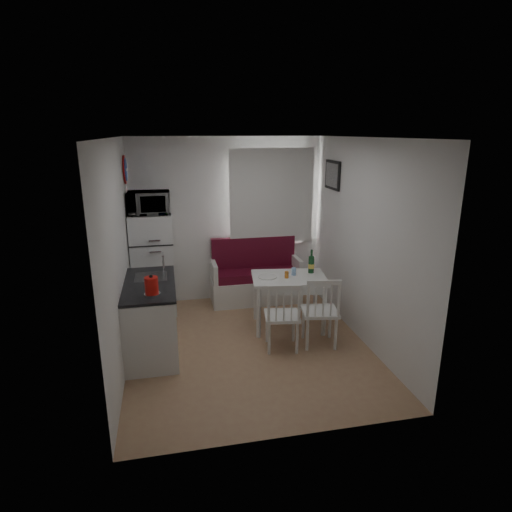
# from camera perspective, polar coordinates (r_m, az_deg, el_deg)

# --- Properties ---
(floor) EXTENTS (3.00, 3.50, 0.02)m
(floor) POSITION_cam_1_polar(r_m,az_deg,el_deg) (5.64, -0.97, -11.91)
(floor) COLOR tan
(floor) RESTS_ON ground
(ceiling) EXTENTS (3.00, 3.50, 0.02)m
(ceiling) POSITION_cam_1_polar(r_m,az_deg,el_deg) (4.97, -1.12, 15.52)
(ceiling) COLOR white
(ceiling) RESTS_ON wall_back
(wall_back) EXTENTS (3.00, 0.02, 2.60)m
(wall_back) POSITION_cam_1_polar(r_m,az_deg,el_deg) (6.84, -3.82, 4.73)
(wall_back) COLOR white
(wall_back) RESTS_ON floor
(wall_front) EXTENTS (3.00, 0.02, 2.60)m
(wall_front) POSITION_cam_1_polar(r_m,az_deg,el_deg) (3.55, 4.34, -6.43)
(wall_front) COLOR white
(wall_front) RESTS_ON floor
(wall_left) EXTENTS (0.02, 3.50, 2.60)m
(wall_left) POSITION_cam_1_polar(r_m,az_deg,el_deg) (5.11, -17.81, -0.04)
(wall_left) COLOR white
(wall_left) RESTS_ON floor
(wall_right) EXTENTS (0.02, 3.50, 2.60)m
(wall_right) POSITION_cam_1_polar(r_m,az_deg,el_deg) (5.63, 14.14, 1.73)
(wall_right) COLOR white
(wall_right) RESTS_ON floor
(window) EXTENTS (1.22, 0.06, 1.47)m
(window) POSITION_cam_1_polar(r_m,az_deg,el_deg) (6.88, 1.99, 7.58)
(window) COLOR white
(window) RESTS_ON wall_back
(curtain) EXTENTS (1.35, 0.02, 1.50)m
(curtain) POSITION_cam_1_polar(r_m,az_deg,el_deg) (6.81, 2.13, 7.91)
(curtain) COLOR white
(curtain) RESTS_ON wall_back
(kitchen_counter) EXTENTS (0.62, 1.32, 1.16)m
(kitchen_counter) POSITION_cam_1_polar(r_m,az_deg,el_deg) (5.51, -13.77, -7.86)
(kitchen_counter) COLOR white
(kitchen_counter) RESTS_ON floor
(wall_sign) EXTENTS (0.03, 0.40, 0.40)m
(wall_sign) POSITION_cam_1_polar(r_m,az_deg,el_deg) (6.38, -17.00, 10.95)
(wall_sign) COLOR #1B44A3
(wall_sign) RESTS_ON wall_left
(picture_frame) EXTENTS (0.04, 0.52, 0.42)m
(picture_frame) POSITION_cam_1_polar(r_m,az_deg,el_deg) (6.48, 10.15, 10.58)
(picture_frame) COLOR black
(picture_frame) RESTS_ON wall_right
(bench) EXTENTS (1.43, 0.55, 1.02)m
(bench) POSITION_cam_1_polar(r_m,az_deg,el_deg) (6.94, -0.07, -3.30)
(bench) COLOR white
(bench) RESTS_ON floor
(dining_table) EXTENTS (1.09, 0.83, 0.75)m
(dining_table) POSITION_cam_1_polar(r_m,az_deg,el_deg) (5.91, 4.41, -3.52)
(dining_table) COLOR white
(dining_table) RESTS_ON floor
(chair_left) EXTENTS (0.49, 0.47, 0.49)m
(chair_left) POSITION_cam_1_polar(r_m,az_deg,el_deg) (5.29, 3.78, -7.14)
(chair_left) COLOR white
(chair_left) RESTS_ON floor
(chair_right) EXTENTS (0.50, 0.49, 0.51)m
(chair_right) POSITION_cam_1_polar(r_m,az_deg,el_deg) (5.43, 8.91, -6.48)
(chair_right) COLOR white
(chair_right) RESTS_ON floor
(fridge) EXTENTS (0.61, 0.61, 1.52)m
(fridge) POSITION_cam_1_polar(r_m,az_deg,el_deg) (6.57, -13.53, -1.02)
(fridge) COLOR white
(fridge) RESTS_ON floor
(microwave) EXTENTS (0.59, 0.40, 0.33)m
(microwave) POSITION_cam_1_polar(r_m,az_deg,el_deg) (6.32, -14.09, 6.89)
(microwave) COLOR white
(microwave) RESTS_ON fridge
(kettle) EXTENTS (0.18, 0.18, 0.24)m
(kettle) POSITION_cam_1_polar(r_m,az_deg,el_deg) (4.89, -13.76, -3.88)
(kettle) COLOR red
(kettle) RESTS_ON kitchen_counter
(wine_bottle) EXTENTS (0.08, 0.08, 0.34)m
(wine_bottle) POSITION_cam_1_polar(r_m,az_deg,el_deg) (6.03, 7.40, -0.70)
(wine_bottle) COLOR #164522
(wine_bottle) RESTS_ON dining_table
(drinking_glass_orange) EXTENTS (0.05, 0.05, 0.09)m
(drinking_glass_orange) POSITION_cam_1_polar(r_m,az_deg,el_deg) (5.81, 4.10, -2.51)
(drinking_glass_orange) COLOR orange
(drinking_glass_orange) RESTS_ON dining_table
(drinking_glass_blue) EXTENTS (0.06, 0.06, 0.10)m
(drinking_glass_blue) POSITION_cam_1_polar(r_m,az_deg,el_deg) (5.94, 5.05, -2.06)
(drinking_glass_blue) COLOR #8EBCF2
(drinking_glass_blue) RESTS_ON dining_table
(plate) EXTENTS (0.25, 0.25, 0.02)m
(plate) POSITION_cam_1_polar(r_m,az_deg,el_deg) (5.83, 1.54, -2.80)
(plate) COLOR white
(plate) RESTS_ON dining_table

